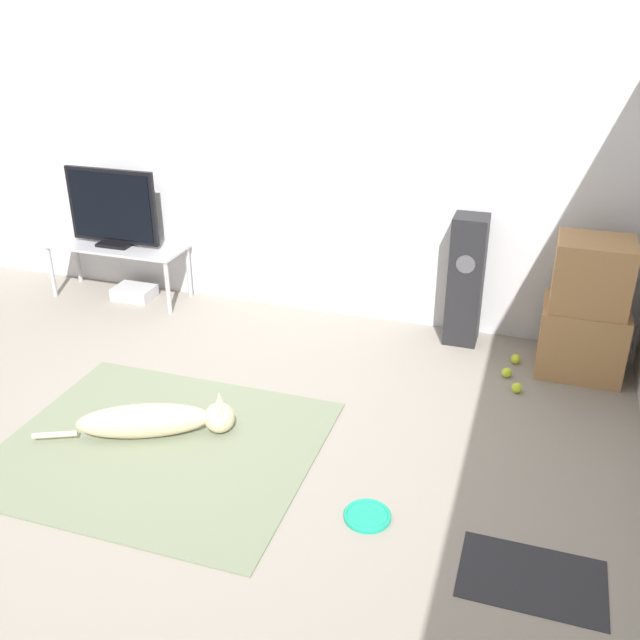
{
  "coord_description": "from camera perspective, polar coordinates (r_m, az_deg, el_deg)",
  "views": [
    {
      "loc": [
        1.86,
        -2.79,
        2.36
      ],
      "look_at": [
        0.62,
        1.01,
        0.45
      ],
      "focal_mm": 40.0,
      "sensor_mm": 36.0,
      "label": 1
    }
  ],
  "objects": [
    {
      "name": "frisbee",
      "position": [
        3.59,
        3.81,
        -15.35
      ],
      "size": [
        0.23,
        0.23,
        0.03
      ],
      "color": "#199E7A",
      "rests_on": "ground_plane"
    },
    {
      "name": "ground_plane",
      "position": [
        4.1,
        -12.9,
        -10.33
      ],
      "size": [
        12.0,
        12.0,
        0.0
      ],
      "primitive_type": "plane",
      "color": "gray"
    },
    {
      "name": "area_rug",
      "position": [
        4.14,
        -12.67,
        -9.83
      ],
      "size": [
        1.72,
        1.47,
        0.01
      ],
      "color": "slate",
      "rests_on": "ground_plane"
    },
    {
      "name": "cardboard_box_lower",
      "position": [
        4.99,
        20.19,
        -1.39
      ],
      "size": [
        0.54,
        0.46,
        0.47
      ],
      "color": "#A87A4C",
      "rests_on": "ground_plane"
    },
    {
      "name": "game_console",
      "position": [
        6.03,
        -14.63,
        2.15
      ],
      "size": [
        0.32,
        0.23,
        0.1
      ],
      "color": "#B7B7BC",
      "rests_on": "ground_plane"
    },
    {
      "name": "door_mat",
      "position": [
        3.43,
        16.61,
        -19.18
      ],
      "size": [
        0.63,
        0.41,
        0.01
      ],
      "color": "#28282D",
      "rests_on": "ground_plane"
    },
    {
      "name": "tv",
      "position": [
        5.86,
        -16.29,
        8.56
      ],
      "size": [
        0.76,
        0.2,
        0.61
      ],
      "color": "black",
      "rests_on": "tv_stand"
    },
    {
      "name": "tv_stand",
      "position": [
        5.97,
        -15.89,
        5.31
      ],
      "size": [
        1.12,
        0.41,
        0.45
      ],
      "color": "#A8A8AD",
      "rests_on": "ground_plane"
    },
    {
      "name": "floor_speaker",
      "position": [
        5.08,
        11.59,
        3.12
      ],
      "size": [
        0.23,
        0.24,
        0.93
      ],
      "color": "black",
      "rests_on": "ground_plane"
    },
    {
      "name": "dog",
      "position": [
        4.17,
        -12.89,
        -7.81
      ],
      "size": [
        1.04,
        0.53,
        0.23
      ],
      "color": "beige",
      "rests_on": "area_rug"
    },
    {
      "name": "wall_back",
      "position": [
        5.35,
        -2.75,
        13.81
      ],
      "size": [
        8.0,
        0.06,
        2.55
      ],
      "color": "silver",
      "rests_on": "ground_plane"
    },
    {
      "name": "cardboard_box_upper",
      "position": [
        4.79,
        20.95,
        3.44
      ],
      "size": [
        0.47,
        0.4,
        0.45
      ],
      "color": "#A87A4C",
      "rests_on": "cardboard_box_lower"
    },
    {
      "name": "tennis_ball_by_boxes",
      "position": [
        4.84,
        14.72,
        -4.09
      ],
      "size": [
        0.07,
        0.07,
        0.07
      ],
      "color": "#C6E033",
      "rests_on": "ground_plane"
    },
    {
      "name": "tennis_ball_loose_on_carpet",
      "position": [
        4.69,
        15.48,
        -5.25
      ],
      "size": [
        0.07,
        0.07,
        0.07
      ],
      "color": "#C6E033",
      "rests_on": "ground_plane"
    },
    {
      "name": "tennis_ball_near_speaker",
      "position": [
        5.03,
        15.38,
        -3.02
      ],
      "size": [
        0.07,
        0.07,
        0.07
      ],
      "color": "#C6E033",
      "rests_on": "ground_plane"
    }
  ]
}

